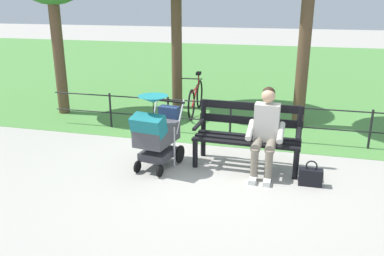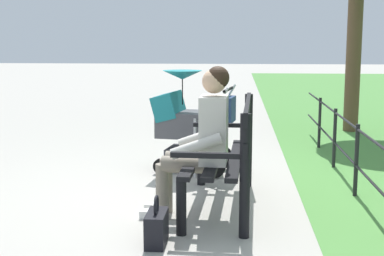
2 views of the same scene
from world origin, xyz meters
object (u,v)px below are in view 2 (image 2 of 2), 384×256
at_px(stroller, 189,120).
at_px(handbag, 157,227).
at_px(park_bench, 228,150).
at_px(person_on_bench, 201,138).

xyz_separation_m(stroller, handbag, (-2.26, 0.04, -0.47)).
xyz_separation_m(park_bench, handbag, (-0.95, 0.50, -0.40)).
bearing_deg(person_on_bench, stroller, 8.66).
bearing_deg(park_bench, handbag, 152.05).
relative_size(stroller, handbag, 3.11).
distance_m(person_on_bench, handbag, 0.91).
distance_m(stroller, handbag, 2.31).
bearing_deg(stroller, person_on_bench, -171.34).
height_order(person_on_bench, stroller, person_on_bench).
bearing_deg(stroller, park_bench, -160.51).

